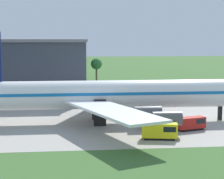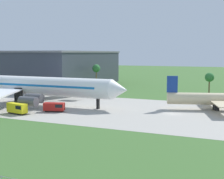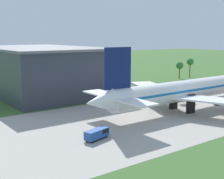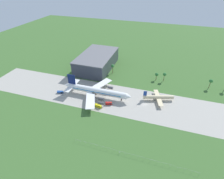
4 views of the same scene
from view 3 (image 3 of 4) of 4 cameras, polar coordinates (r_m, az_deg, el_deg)
The scene contains 4 objects.
jet_airliner at distance 91.61m, azimuth 13.35°, elevation -0.17°, with size 67.00×52.40×18.61m.
fuel_truck at distance 65.26m, azimuth -2.67°, elevation -8.08°, with size 6.16×3.50×2.17m.
terminal_building at distance 123.28m, azimuth -13.25°, elevation 3.63°, with size 36.72×61.20×17.07m.
palm_tree_row at distance 171.73m, azimuth 15.72°, elevation 4.98°, with size 119.43×3.60×10.98m.
Camera 3 is at (-114.99, -59.24, 21.16)m, focal length 50.00 mm.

